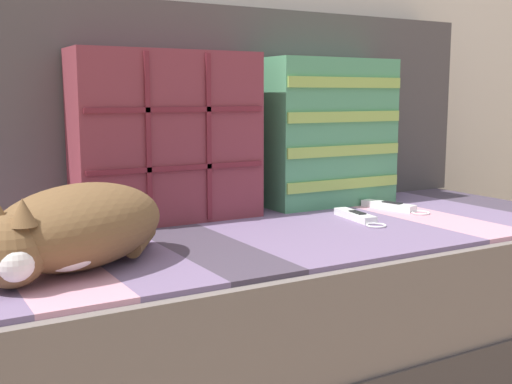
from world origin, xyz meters
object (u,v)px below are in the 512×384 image
throw_pillow_striped (331,133)px  game_remote_near (391,206)px  couch (277,306)px  game_remote_far (357,216)px  sleeping_cat (73,230)px  throw_pillow_quilted (168,137)px

throw_pillow_striped → game_remote_near: throw_pillow_striped is taller
couch → game_remote_far: game_remote_far is taller
sleeping_cat → game_remote_far: size_ratio=2.10×
game_remote_near → game_remote_far: same height
throw_pillow_quilted → throw_pillow_striped: size_ratio=1.13×
throw_pillow_striped → sleeping_cat: (-0.82, -0.34, -0.13)m
throw_pillow_striped → couch: bearing=-148.2°
sleeping_cat → game_remote_far: (0.74, 0.11, -0.07)m
game_remote_far → throw_pillow_striped: bearing=70.0°
couch → game_remote_far: 0.30m
couch → sleeping_cat: (-0.53, -0.15, 0.28)m
sleeping_cat → game_remote_far: sleeping_cat is taller
sleeping_cat → game_remote_far: bearing=8.8°
throw_pillow_striped → game_remote_far: throw_pillow_striped is taller
sleeping_cat → game_remote_near: sleeping_cat is taller
throw_pillow_striped → game_remote_near: 0.27m
throw_pillow_quilted → game_remote_far: size_ratio=2.29×
couch → sleeping_cat: bearing=-163.8°
couch → throw_pillow_striped: throw_pillow_striped is taller
couch → throw_pillow_striped: (0.29, 0.18, 0.41)m
throw_pillow_quilted → game_remote_far: bearing=-28.0°
game_remote_far → sleeping_cat: bearing=-171.2°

